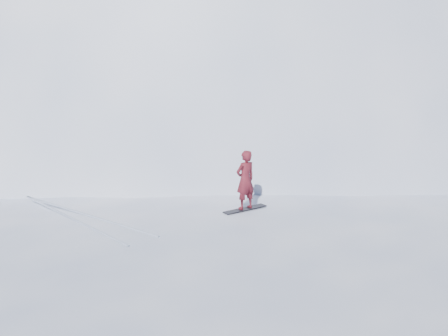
# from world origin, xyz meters

# --- Properties ---
(near_ridge) EXTENTS (36.00, 28.00, 4.80)m
(near_ridge) POSITION_xyz_m (1.00, 3.00, 0.00)
(near_ridge) COLOR white
(near_ridge) RESTS_ON ground
(summit_peak) EXTENTS (60.00, 56.00, 56.00)m
(summit_peak) POSITION_xyz_m (22.00, 26.00, 0.00)
(summit_peak) COLOR white
(summit_peak) RESTS_ON ground
(peak_shoulder) EXTENTS (28.00, 24.00, 18.00)m
(peak_shoulder) POSITION_xyz_m (10.00, 20.00, 0.00)
(peak_shoulder) COLOR white
(peak_shoulder) RESTS_ON ground
(wind_bumps) EXTENTS (16.00, 14.40, 1.00)m
(wind_bumps) POSITION_xyz_m (-0.56, 2.12, 0.00)
(wind_bumps) COLOR white
(wind_bumps) RESTS_ON ground
(snowboard) EXTENTS (1.49, 0.36, 0.02)m
(snowboard) POSITION_xyz_m (2.74, 2.94, 2.41)
(snowboard) COLOR black
(snowboard) RESTS_ON near_ridge
(snowboarder) EXTENTS (0.67, 0.46, 1.77)m
(snowboarder) POSITION_xyz_m (2.74, 2.94, 3.31)
(snowboarder) COLOR maroon
(snowboarder) RESTS_ON snowboard
(board_tracks) EXTENTS (1.42, 5.99, 0.04)m
(board_tracks) POSITION_xyz_m (-1.41, 5.50, 2.42)
(board_tracks) COLOR silver
(board_tracks) RESTS_ON ground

